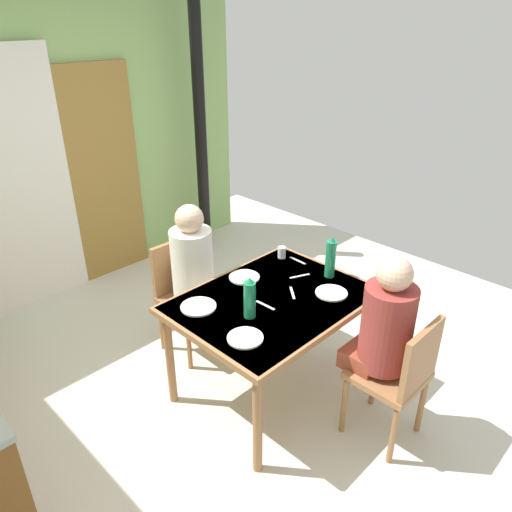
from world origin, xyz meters
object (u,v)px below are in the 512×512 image
object	(u,v)px
water_bottle_green_near	(331,258)
chair_far_diner	(184,290)
dining_table	(273,308)
water_bottle_green_far	(250,299)
person_near_diner	(385,325)
person_far_diner	(193,263)
chair_near_diner	(400,374)

from	to	relation	value
water_bottle_green_near	chair_far_diner	bearing A→B (deg)	122.58
dining_table	water_bottle_green_far	size ratio (longest dim) A/B	4.63
dining_table	chair_far_diner	distance (m)	0.85
water_bottle_green_far	chair_far_diner	bearing A→B (deg)	79.69
person_near_diner	person_far_diner	bearing A→B (deg)	101.97
chair_near_diner	water_bottle_green_near	bearing A→B (deg)	68.92
dining_table	water_bottle_green_far	bearing A→B (deg)	-170.91
chair_near_diner	water_bottle_green_far	size ratio (longest dim) A/B	3.25
water_bottle_green_near	water_bottle_green_far	distance (m)	0.74
chair_near_diner	water_bottle_green_near	size ratio (longest dim) A/B	2.92
chair_near_diner	person_near_diner	size ratio (longest dim) A/B	1.13
chair_far_diner	water_bottle_green_near	xyz separation A→B (m)	(0.58, -0.90, 0.39)
chair_near_diner	chair_far_diner	distance (m)	1.67
chair_near_diner	water_bottle_green_far	world-z (taller)	water_bottle_green_far
dining_table	person_near_diner	distance (m)	0.73
person_near_diner	chair_far_diner	bearing A→B (deg)	100.91
chair_far_diner	person_far_diner	bearing A→B (deg)	90.00
person_near_diner	water_bottle_green_far	size ratio (longest dim) A/B	2.88
chair_near_diner	water_bottle_green_far	distance (m)	0.98
chair_near_diner	water_bottle_green_near	xyz separation A→B (m)	(0.29, 0.74, 0.39)
person_far_diner	water_bottle_green_near	size ratio (longest dim) A/B	2.58
dining_table	water_bottle_green_near	bearing A→B (deg)	-9.35
person_near_diner	water_bottle_green_far	distance (m)	0.79
dining_table	chair_far_diner	bearing A→B (deg)	96.17
chair_near_diner	dining_table	bearing A→B (deg)	103.80
person_far_diner	water_bottle_green_near	xyz separation A→B (m)	(0.58, -0.77, 0.11)
chair_near_diner	person_far_diner	xyz separation A→B (m)	(-0.29, 1.51, 0.28)
person_near_diner	water_bottle_green_near	size ratio (longest dim) A/B	2.58
chair_far_diner	person_near_diner	distance (m)	1.57
chair_near_diner	person_far_diner	size ratio (longest dim) A/B	1.13
chair_far_diner	person_far_diner	size ratio (longest dim) A/B	1.13
dining_table	chair_near_diner	distance (m)	0.87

